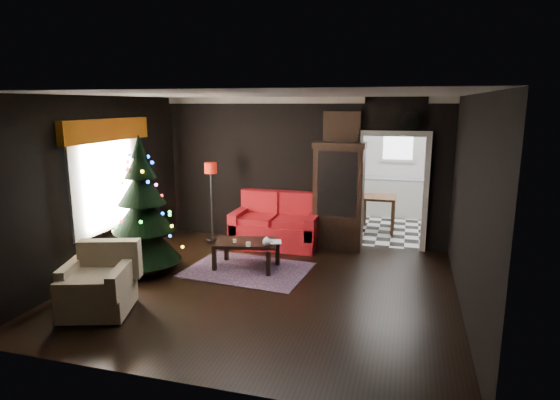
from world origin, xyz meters
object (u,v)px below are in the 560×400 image
(wall_clock, at_px, (410,121))
(loveseat, at_px, (276,220))
(coffee_table, at_px, (246,254))
(curio_cabinet, at_px, (339,198))
(teapot, at_px, (267,242))
(christmas_tree, at_px, (143,209))
(floor_lamp, at_px, (212,202))
(kitchen_table, at_px, (378,213))
(armchair, at_px, (97,279))

(wall_clock, bearing_deg, loveseat, -170.34)
(loveseat, bearing_deg, coffee_table, -95.56)
(loveseat, xyz_separation_m, wall_clock, (2.35, 0.40, 1.88))
(curio_cabinet, height_order, teapot, curio_cabinet)
(christmas_tree, bearing_deg, coffee_table, 21.34)
(floor_lamp, bearing_deg, christmas_tree, -103.05)
(curio_cabinet, distance_m, kitchen_table, 1.67)
(loveseat, xyz_separation_m, christmas_tree, (-1.64, -1.92, 0.55))
(loveseat, height_order, kitchen_table, loveseat)
(loveseat, relative_size, wall_clock, 5.31)
(coffee_table, bearing_deg, christmas_tree, -158.66)
(teapot, bearing_deg, wall_clock, 42.19)
(kitchen_table, bearing_deg, wall_clock, -66.25)
(armchair, bearing_deg, loveseat, 50.21)
(armchair, bearing_deg, floor_lamp, 69.56)
(curio_cabinet, relative_size, christmas_tree, 0.87)
(christmas_tree, xyz_separation_m, teapot, (1.92, 0.43, -0.51))
(christmas_tree, xyz_separation_m, kitchen_table, (3.44, 3.57, -0.68))
(christmas_tree, distance_m, kitchen_table, 5.00)
(christmas_tree, bearing_deg, wall_clock, 30.12)
(loveseat, distance_m, christmas_tree, 2.58)
(armchair, relative_size, teapot, 5.63)
(curio_cabinet, bearing_deg, floor_lamp, -170.57)
(christmas_tree, distance_m, wall_clock, 4.81)
(teapot, bearing_deg, armchair, -130.88)
(loveseat, bearing_deg, curio_cabinet, 10.83)
(loveseat, xyz_separation_m, coffee_table, (-0.13, -1.33, -0.26))
(coffee_table, bearing_deg, loveseat, 84.44)
(armchair, bearing_deg, christmas_tree, 81.27)
(floor_lamp, relative_size, armchair, 1.73)
(armchair, distance_m, wall_clock, 5.70)
(coffee_table, bearing_deg, teapot, -21.36)
(teapot, bearing_deg, loveseat, 100.43)
(coffee_table, height_order, kitchen_table, kitchen_table)
(christmas_tree, bearing_deg, loveseat, 49.39)
(floor_lamp, bearing_deg, kitchen_table, 31.00)
(wall_clock, bearing_deg, armchair, -134.49)
(wall_clock, bearing_deg, teapot, -137.81)
(floor_lamp, height_order, christmas_tree, christmas_tree)
(floor_lamp, distance_m, teapot, 2.02)
(floor_lamp, bearing_deg, teapot, -40.78)
(coffee_table, relative_size, kitchen_table, 1.34)
(christmas_tree, relative_size, kitchen_table, 2.91)
(floor_lamp, distance_m, armchair, 3.28)
(armchair, height_order, teapot, armchair)
(floor_lamp, distance_m, kitchen_table, 3.58)
(armchair, relative_size, coffee_table, 0.87)
(teapot, bearing_deg, christmas_tree, -167.22)
(loveseat, bearing_deg, floor_lamp, -171.89)
(armchair, relative_size, kitchen_table, 1.16)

